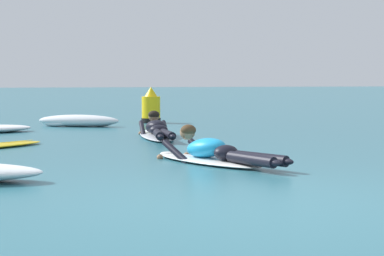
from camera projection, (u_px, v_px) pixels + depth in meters
name	position (u px, v px, depth m)	size (l,w,h in m)	color
ground_plane	(119.00, 126.00, 16.15)	(120.00, 120.00, 0.00)	#2D6B7A
surfer_near	(213.00, 153.00, 9.19)	(1.45, 2.35, 0.53)	white
surfer_far	(157.00, 131.00, 13.02)	(0.66, 2.67, 0.54)	silver
whitewater_mid_left	(79.00, 121.00, 16.06)	(1.96, 1.21, 0.27)	white
channel_marker_buoy	(151.00, 109.00, 17.35)	(0.48, 0.48, 0.90)	yellow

